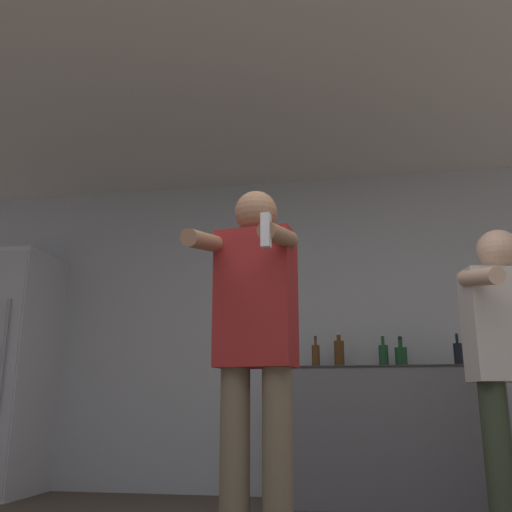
% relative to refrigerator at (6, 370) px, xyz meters
% --- Properties ---
extents(wall_back, '(7.00, 0.06, 2.55)m').
position_rel_refrigerator_xyz_m(wall_back, '(2.57, 0.36, 0.33)').
color(wall_back, '#B2B7BC').
rests_on(wall_back, ground_plane).
extents(ceiling_slab, '(7.00, 3.48, 0.05)m').
position_rel_refrigerator_xyz_m(ceiling_slab, '(2.57, -1.15, 1.63)').
color(ceiling_slab, silver).
rests_on(ceiling_slab, wall_back).
extents(refrigerator, '(0.60, 0.69, 1.89)m').
position_rel_refrigerator_xyz_m(refrigerator, '(0.00, 0.00, 0.00)').
color(refrigerator, silver).
rests_on(refrigerator, ground_plane).
extents(counter, '(1.50, 0.56, 0.94)m').
position_rel_refrigerator_xyz_m(counter, '(3.03, 0.06, -0.47)').
color(counter, slate).
rests_on(counter, ground_plane).
extents(bottle_short_whiskey, '(0.06, 0.06, 0.25)m').
position_rel_refrigerator_xyz_m(bottle_short_whiskey, '(2.49, 0.12, 0.09)').
color(bottle_short_whiskey, '#563314').
rests_on(bottle_short_whiskey, counter).
extents(bottle_brown_liquor, '(0.09, 0.09, 0.23)m').
position_rel_refrigerator_xyz_m(bottle_brown_liquor, '(3.12, 0.12, 0.08)').
color(bottle_brown_liquor, '#194723').
rests_on(bottle_brown_liquor, counter).
extents(bottle_amber_bourbon, '(0.07, 0.07, 0.25)m').
position_rel_refrigerator_xyz_m(bottle_amber_bourbon, '(2.99, 0.12, 0.09)').
color(bottle_amber_bourbon, '#194723').
rests_on(bottle_amber_bourbon, counter).
extents(bottle_tall_gin, '(0.06, 0.06, 0.24)m').
position_rel_refrigerator_xyz_m(bottle_tall_gin, '(3.53, 0.12, 0.09)').
color(bottle_tall_gin, black).
rests_on(bottle_tall_gin, counter).
extents(bottle_clear_vodka, '(0.08, 0.08, 0.27)m').
position_rel_refrigerator_xyz_m(bottle_clear_vodka, '(2.67, 0.12, 0.11)').
color(bottle_clear_vodka, '#563314').
rests_on(bottle_clear_vodka, counter).
extents(person_woman_foreground, '(0.46, 0.56, 1.68)m').
position_rel_refrigerator_xyz_m(person_woman_foreground, '(2.35, -1.72, 0.02)').
color(person_woman_foreground, '#75664C').
rests_on(person_woman_foreground, ground_plane).
extents(person_man_side, '(0.55, 0.57, 1.62)m').
position_rel_refrigerator_xyz_m(person_man_side, '(3.59, -1.06, -0.00)').
color(person_man_side, '#38422D').
rests_on(person_man_side, ground_plane).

